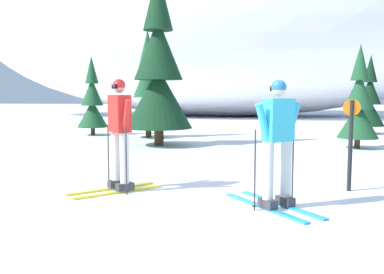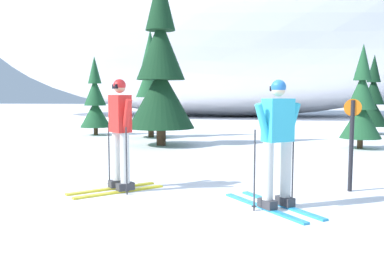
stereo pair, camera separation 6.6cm
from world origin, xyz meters
name	(u,v)px [view 2 (the right image)]	position (x,y,z in m)	size (l,w,h in m)	color
ground_plane	(236,206)	(0.00, 0.00, 0.00)	(120.00, 120.00, 0.00)	white
skier_red_jacket	(120,133)	(-1.93, 0.79, 0.97)	(1.44, 1.36, 1.84)	gold
skier_cyan_jacket	(277,142)	(0.55, -0.04, 0.93)	(1.35, 1.66, 1.79)	#2893CC
pine_tree_far_left	(95,102)	(-5.70, 10.06, 1.28)	(1.18, 1.18, 3.05)	#47301E
pine_tree_center_left	(151,93)	(-3.35, 9.43, 1.64)	(1.51, 1.51, 3.91)	#47301E
pine_tree_center	(161,73)	(-2.49, 7.03, 2.25)	(2.08, 2.08, 5.38)	#47301E
pine_tree_center_right	(361,105)	(3.45, 7.00, 1.27)	(1.18, 1.18, 3.04)	#47301E
pine_tree_far_right	(373,101)	(5.12, 11.84, 1.32)	(1.22, 1.22, 3.15)	#47301E
snow_ridge_background	(232,19)	(-0.93, 25.12, 6.85)	(37.27, 15.32, 13.70)	white
trail_marker_post	(352,139)	(1.84, 1.20, 0.86)	(0.28, 0.07, 1.52)	black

